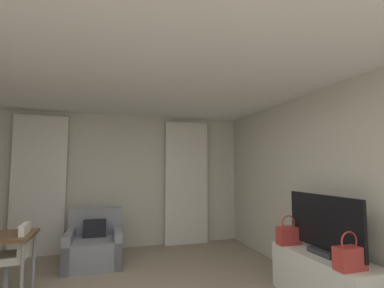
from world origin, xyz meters
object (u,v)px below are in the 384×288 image
object	(u,v)px
handbag_primary	(289,235)
desk_chair	(10,267)
tv_console	(325,280)
tv_flatscreen	(324,226)
armchair	(94,246)
handbag_secondary	(350,257)

from	to	relation	value
handbag_primary	desk_chair	bearing A→B (deg)	168.64
tv_console	desk_chair	bearing A→B (deg)	161.73
tv_flatscreen	armchair	bearing A→B (deg)	138.95
desk_chair	handbag_primary	world-z (taller)	handbag_primary
armchair	desk_chair	xyz separation A→B (m)	(-0.88, -1.08, 0.12)
handbag_secondary	armchair	bearing A→B (deg)	132.18
handbag_primary	armchair	bearing A→B (deg)	144.45
tv_flatscreen	handbag_primary	xyz separation A→B (m)	(-0.12, 0.49, -0.20)
armchair	handbag_secondary	distance (m)	3.66
handbag_secondary	handbag_primary	bearing A→B (deg)	90.17
desk_chair	tv_flatscreen	bearing A→B (deg)	-18.54
desk_chair	handbag_secondary	world-z (taller)	handbag_secondary
tv_flatscreen	handbag_primary	distance (m)	0.54
armchair	handbag_primary	distance (m)	3.03
armchair	handbag_primary	bearing A→B (deg)	-35.55
tv_flatscreen	handbag_primary	bearing A→B (deg)	104.15
desk_chair	armchair	bearing A→B (deg)	50.60
tv_console	handbag_secondary	world-z (taller)	handbag_secondary
armchair	handbag_primary	world-z (taller)	handbag_primary
tv_flatscreen	handbag_secondary	xyz separation A→B (m)	(-0.12, -0.46, -0.20)
tv_flatscreen	handbag_secondary	distance (m)	0.52
armchair	handbag_secondary	world-z (taller)	handbag_secondary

